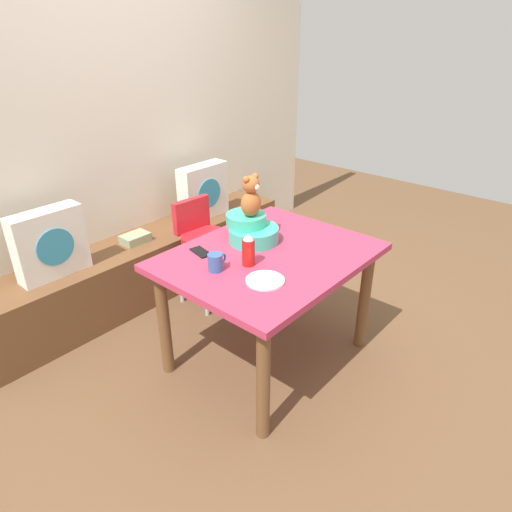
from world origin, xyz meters
name	(u,v)px	position (x,y,z in m)	size (l,w,h in m)	color
ground_plane	(268,356)	(0.00, 0.00, 0.00)	(8.00, 8.00, 0.00)	brown
back_wall	(107,120)	(0.00, 1.49, 1.30)	(4.40, 0.10, 2.60)	silver
window_bench	(147,265)	(0.00, 1.22, 0.23)	(2.60, 0.44, 0.46)	brown
pillow_floral_left	(50,244)	(-0.71, 1.20, 0.68)	(0.44, 0.15, 0.44)	white
pillow_floral_right	(203,191)	(0.61, 1.20, 0.68)	(0.44, 0.15, 0.44)	white
book_stack	(135,238)	(-0.08, 1.22, 0.49)	(0.20, 0.14, 0.06)	#91A279
dining_table	(269,270)	(0.00, 0.00, 0.63)	(1.18, 0.94, 0.74)	#B73351
highchair	(204,239)	(0.21, 0.78, 0.52)	(0.34, 0.46, 0.79)	red
infant_seat_teal	(251,229)	(0.06, 0.19, 0.81)	(0.30, 0.33, 0.16)	#3AC29C
teddy_bear	(251,197)	(0.06, 0.19, 1.02)	(0.13, 0.12, 0.25)	#A85D2B
ketchup_bottle	(248,250)	(-0.18, 0.00, 0.83)	(0.07, 0.07, 0.18)	red
coffee_mug	(216,262)	(-0.34, 0.09, 0.79)	(0.12, 0.08, 0.09)	#335999
dinner_plate_near	(265,280)	(-0.26, -0.18, 0.75)	(0.20, 0.20, 0.01)	white
cell_phone	(201,252)	(-0.25, 0.30, 0.74)	(0.07, 0.14, 0.01)	black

